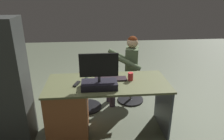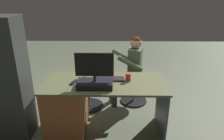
{
  "view_description": "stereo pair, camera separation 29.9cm",
  "coord_description": "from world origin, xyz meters",
  "px_view_note": "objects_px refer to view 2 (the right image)",
  "views": [
    {
      "loc": [
        0.16,
        2.77,
        1.87
      ],
      "look_at": [
        -0.09,
        -0.01,
        0.78
      ],
      "focal_mm": 33.44,
      "sensor_mm": 36.0,
      "label": 1
    },
    {
      "loc": [
        -0.14,
        2.78,
        1.87
      ],
      "look_at": [
        -0.09,
        -0.01,
        0.78
      ],
      "focal_mm": 33.44,
      "sensor_mm": 36.0,
      "label": 2
    }
  ],
  "objects_px": {
    "cup": "(128,77)",
    "person": "(130,66)",
    "visitor_chair": "(134,88)",
    "tv_remote": "(74,82)",
    "teddy_bear": "(88,74)",
    "computer_mouse": "(85,78)",
    "keyboard": "(108,79)",
    "office_chair_teddy": "(89,93)",
    "monitor": "(95,78)",
    "desk": "(74,105)"
  },
  "relations": [
    {
      "from": "monitor",
      "to": "office_chair_teddy",
      "type": "bearing_deg",
      "value": -76.11
    },
    {
      "from": "keyboard",
      "to": "person",
      "type": "bearing_deg",
      "value": -114.92
    },
    {
      "from": "desk",
      "to": "tv_remote",
      "type": "bearing_deg",
      "value": 133.04
    },
    {
      "from": "monitor",
      "to": "visitor_chair",
      "type": "height_order",
      "value": "monitor"
    },
    {
      "from": "keyboard",
      "to": "cup",
      "type": "relative_size",
      "value": 4.01
    },
    {
      "from": "desk",
      "to": "teddy_bear",
      "type": "relative_size",
      "value": 4.85
    },
    {
      "from": "office_chair_teddy",
      "to": "keyboard",
      "type": "bearing_deg",
      "value": 121.91
    },
    {
      "from": "computer_mouse",
      "to": "teddy_bear",
      "type": "distance_m",
      "value": 0.59
    },
    {
      "from": "desk",
      "to": "keyboard",
      "type": "height_order",
      "value": "keyboard"
    },
    {
      "from": "keyboard",
      "to": "visitor_chair",
      "type": "xyz_separation_m",
      "value": [
        -0.42,
        -0.74,
        -0.5
      ]
    },
    {
      "from": "monitor",
      "to": "person",
      "type": "height_order",
      "value": "monitor"
    },
    {
      "from": "tv_remote",
      "to": "teddy_bear",
      "type": "bearing_deg",
      "value": -78.03
    },
    {
      "from": "desk",
      "to": "monitor",
      "type": "bearing_deg",
      "value": 154.47
    },
    {
      "from": "desk",
      "to": "office_chair_teddy",
      "type": "relative_size",
      "value": 3.29
    },
    {
      "from": "cup",
      "to": "office_chair_teddy",
      "type": "relative_size",
      "value": 0.22
    },
    {
      "from": "tv_remote",
      "to": "monitor",
      "type": "bearing_deg",
      "value": 176.29
    },
    {
      "from": "keyboard",
      "to": "person",
      "type": "height_order",
      "value": "person"
    },
    {
      "from": "cup",
      "to": "visitor_chair",
      "type": "relative_size",
      "value": 0.23
    },
    {
      "from": "cup",
      "to": "office_chair_teddy",
      "type": "height_order",
      "value": "cup"
    },
    {
      "from": "tv_remote",
      "to": "visitor_chair",
      "type": "distance_m",
      "value": 1.3
    },
    {
      "from": "teddy_bear",
      "to": "person",
      "type": "xyz_separation_m",
      "value": [
        -0.69,
        -0.15,
        0.08
      ]
    },
    {
      "from": "keyboard",
      "to": "person",
      "type": "relative_size",
      "value": 0.36
    },
    {
      "from": "office_chair_teddy",
      "to": "person",
      "type": "distance_m",
      "value": 0.82
    },
    {
      "from": "monitor",
      "to": "office_chair_teddy",
      "type": "height_order",
      "value": "monitor"
    },
    {
      "from": "keyboard",
      "to": "visitor_chair",
      "type": "distance_m",
      "value": 0.99
    },
    {
      "from": "computer_mouse",
      "to": "person",
      "type": "distance_m",
      "value": 0.97
    },
    {
      "from": "tv_remote",
      "to": "office_chair_teddy",
      "type": "height_order",
      "value": "tv_remote"
    },
    {
      "from": "visitor_chair",
      "to": "person",
      "type": "bearing_deg",
      "value": 13.02
    },
    {
      "from": "keyboard",
      "to": "cup",
      "type": "height_order",
      "value": "cup"
    },
    {
      "from": "computer_mouse",
      "to": "cup",
      "type": "relative_size",
      "value": 0.92
    },
    {
      "from": "monitor",
      "to": "person",
      "type": "xyz_separation_m",
      "value": [
        -0.49,
        -0.95,
        -0.19
      ]
    },
    {
      "from": "desk",
      "to": "person",
      "type": "distance_m",
      "value": 1.16
    },
    {
      "from": "cup",
      "to": "person",
      "type": "height_order",
      "value": "person"
    },
    {
      "from": "computer_mouse",
      "to": "tv_remote",
      "type": "xyz_separation_m",
      "value": [
        0.12,
        0.12,
        -0.01
      ]
    },
    {
      "from": "monitor",
      "to": "tv_remote",
      "type": "xyz_separation_m",
      "value": [
        0.28,
        -0.12,
        -0.11
      ]
    },
    {
      "from": "cup",
      "to": "keyboard",
      "type": "bearing_deg",
      "value": -8.51
    },
    {
      "from": "monitor",
      "to": "tv_remote",
      "type": "distance_m",
      "value": 0.32
    },
    {
      "from": "cup",
      "to": "tv_remote",
      "type": "xyz_separation_m",
      "value": [
        0.69,
        0.07,
        -0.04
      ]
    },
    {
      "from": "teddy_bear",
      "to": "keyboard",
      "type": "bearing_deg",
      "value": 121.43
    },
    {
      "from": "cup",
      "to": "teddy_bear",
      "type": "height_order",
      "value": "cup"
    },
    {
      "from": "person",
      "to": "visitor_chair",
      "type": "bearing_deg",
      "value": -166.98
    },
    {
      "from": "teddy_bear",
      "to": "computer_mouse",
      "type": "bearing_deg",
      "value": 93.45
    },
    {
      "from": "keyboard",
      "to": "visitor_chair",
      "type": "bearing_deg",
      "value": -119.38
    },
    {
      "from": "person",
      "to": "tv_remote",
      "type": "bearing_deg",
      "value": 47.19
    },
    {
      "from": "office_chair_teddy",
      "to": "person",
      "type": "height_order",
      "value": "person"
    },
    {
      "from": "tv_remote",
      "to": "computer_mouse",
      "type": "bearing_deg",
      "value": -115.57
    },
    {
      "from": "person",
      "to": "cup",
      "type": "bearing_deg",
      "value": 84.12
    },
    {
      "from": "tv_remote",
      "to": "office_chair_teddy",
      "type": "distance_m",
      "value": 0.84
    },
    {
      "from": "tv_remote",
      "to": "person",
      "type": "xyz_separation_m",
      "value": [
        -0.77,
        -0.83,
        -0.08
      ]
    },
    {
      "from": "visitor_chair",
      "to": "desk",
      "type": "bearing_deg",
      "value": 43.02
    }
  ]
}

